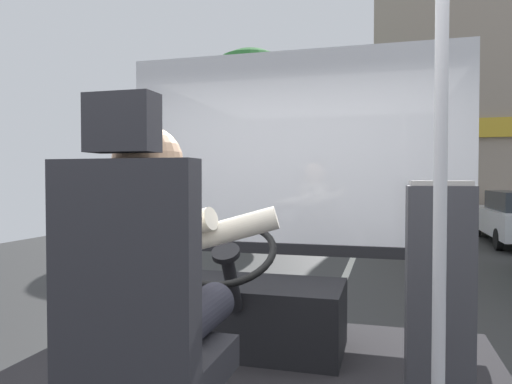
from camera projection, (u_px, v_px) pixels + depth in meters
name	position (u px, v px, depth m)	size (l,w,h in m)	color
ground	(354.00, 256.00, 10.40)	(18.00, 44.00, 0.06)	#313131
driver_seat	(140.00, 326.00, 1.56)	(0.48, 0.48, 1.28)	black
bus_driver	(157.00, 268.00, 1.67)	(0.79, 0.59, 0.78)	#282833
steering_console	(250.00, 313.00, 2.83)	(1.10, 0.98, 0.79)	black
handrail_pole	(441.00, 141.00, 1.57)	(0.04, 0.04, 2.30)	#B7B7BC
fare_box	(438.00, 303.00, 1.97)	(0.26, 0.26, 1.01)	#333338
windshield_panel	(291.00, 175.00, 3.44)	(2.50, 0.08, 1.48)	silver
street_tree	(251.00, 108.00, 13.83)	(3.36, 3.36, 5.46)	#4C3828
parked_car_blue	(483.00, 206.00, 17.73)	(2.01, 3.97, 1.31)	navy
parked_car_silver	(462.00, 201.00, 22.15)	(1.79, 3.86, 1.22)	silver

